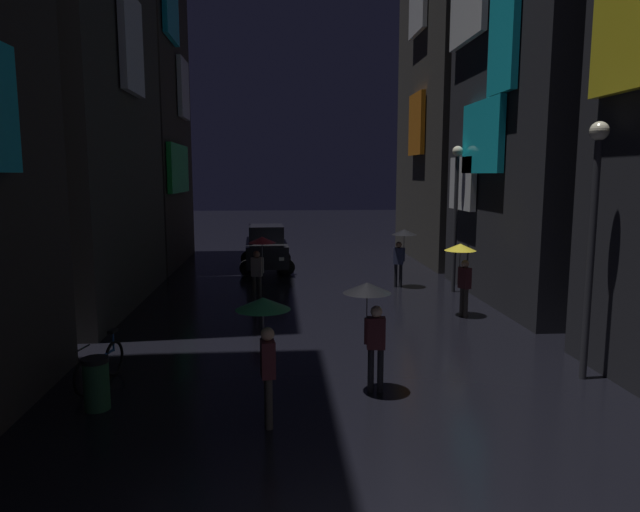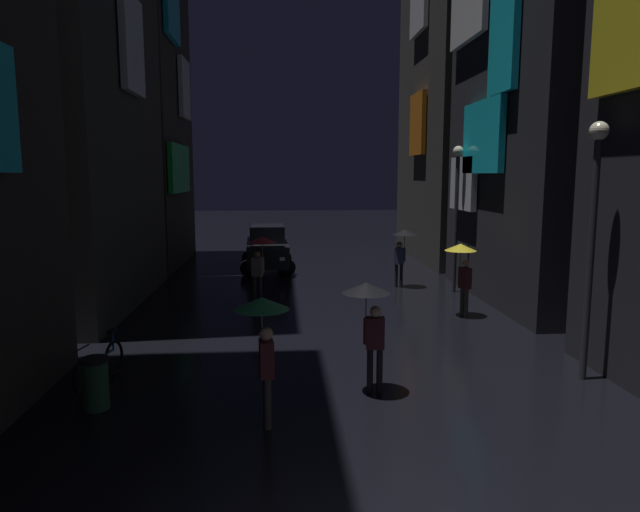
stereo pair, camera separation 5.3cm
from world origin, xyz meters
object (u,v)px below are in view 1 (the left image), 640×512
(pedestrian_far_right_red, at_px, (260,251))
(pedestrian_midstreet_left_yellow, at_px, (462,260))
(pedestrian_foreground_right_black, at_px, (402,242))
(pedestrian_foreground_left_black, at_px, (370,306))
(car_distant, at_px, (266,248))
(pedestrian_midstreet_centre_green, at_px, (265,325))
(streetlamp_right_near, at_px, (593,220))
(bicycle_parked_at_storefront, at_px, (100,365))
(trash_bin, at_px, (96,383))
(streetlamp_right_far, at_px, (456,201))

(pedestrian_far_right_red, bearing_deg, pedestrian_midstreet_left_yellow, -21.66)
(pedestrian_foreground_right_black, relative_size, pedestrian_foreground_left_black, 1.00)
(car_distant, bearing_deg, pedestrian_midstreet_centre_green, -89.01)
(car_distant, height_order, streetlamp_right_near, streetlamp_right_near)
(pedestrian_far_right_red, xyz_separation_m, pedestrian_foreground_left_black, (2.25, -7.86, 0.00))
(pedestrian_far_right_red, distance_m, pedestrian_midstreet_left_yellow, 6.24)
(pedestrian_foreground_left_black, relative_size, bicycle_parked_at_storefront, 1.19)
(car_distant, bearing_deg, bicycle_parked_at_storefront, -102.64)
(pedestrian_midstreet_left_yellow, distance_m, car_distant, 10.34)
(pedestrian_far_right_red, relative_size, pedestrian_midstreet_left_yellow, 1.00)
(pedestrian_far_right_red, distance_m, car_distant, 6.32)
(pedestrian_foreground_right_black, relative_size, streetlamp_right_near, 0.42)
(pedestrian_midstreet_left_yellow, height_order, car_distant, pedestrian_midstreet_left_yellow)
(pedestrian_foreground_right_black, height_order, trash_bin, pedestrian_foreground_right_black)
(pedestrian_foreground_right_black, height_order, car_distant, pedestrian_foreground_right_black)
(pedestrian_midstreet_centre_green, xyz_separation_m, trash_bin, (-2.96, 0.81, -1.20))
(pedestrian_midstreet_centre_green, xyz_separation_m, bicycle_parked_at_storefront, (-3.26, 2.02, -1.28))
(pedestrian_foreground_right_black, xyz_separation_m, pedestrian_far_right_red, (-5.04, -2.09, 0.00))
(pedestrian_midstreet_left_yellow, xyz_separation_m, trash_bin, (-8.43, -5.96, -1.20))
(bicycle_parked_at_storefront, bearing_deg, pedestrian_midstreet_centre_green, -31.77)
(pedestrian_midstreet_left_yellow, distance_m, trash_bin, 10.39)
(pedestrian_foreground_left_black, relative_size, streetlamp_right_far, 0.42)
(pedestrian_midstreet_left_yellow, bearing_deg, bicycle_parked_at_storefront, -151.40)
(pedestrian_foreground_right_black, distance_m, trash_bin, 12.94)
(bicycle_parked_at_storefront, distance_m, car_distant, 13.67)
(bicycle_parked_at_storefront, distance_m, streetlamp_right_far, 12.92)
(pedestrian_foreground_left_black, bearing_deg, bicycle_parked_at_storefront, 171.21)
(car_distant, xyz_separation_m, trash_bin, (-2.69, -14.54, -0.46))
(trash_bin, bearing_deg, pedestrian_midstreet_centre_green, -15.28)
(streetlamp_right_far, bearing_deg, bicycle_parked_at_storefront, -139.51)
(streetlamp_right_far, relative_size, trash_bin, 5.41)
(pedestrian_midstreet_centre_green, xyz_separation_m, streetlamp_right_near, (6.34, 1.63, 1.54))
(pedestrian_midstreet_centre_green, relative_size, pedestrian_far_right_red, 1.00)
(pedestrian_midstreet_centre_green, bearing_deg, bicycle_parked_at_storefront, 148.23)
(bicycle_parked_at_storefront, relative_size, streetlamp_right_near, 0.35)
(pedestrian_midstreet_centre_green, xyz_separation_m, pedestrian_midstreet_left_yellow, (5.47, 6.77, 0.00))
(pedestrian_far_right_red, xyz_separation_m, bicycle_parked_at_storefront, (-2.93, -7.06, -1.28))
(pedestrian_far_right_red, bearing_deg, car_distant, 89.43)
(streetlamp_right_far, bearing_deg, streetlamp_right_near, -90.00)
(pedestrian_midstreet_centre_green, relative_size, pedestrian_foreground_left_black, 1.00)
(pedestrian_midstreet_centre_green, distance_m, streetlamp_right_near, 6.73)
(car_distant, relative_size, streetlamp_right_near, 0.83)
(streetlamp_right_far, bearing_deg, pedestrian_midstreet_centre_green, -121.84)
(pedestrian_foreground_left_black, xyz_separation_m, streetlamp_right_near, (4.42, 0.41, 1.54))
(streetlamp_right_near, xyz_separation_m, trash_bin, (-9.30, -0.82, -2.74))
(pedestrian_midstreet_centre_green, bearing_deg, streetlamp_right_near, 14.41)
(pedestrian_midstreet_left_yellow, height_order, streetlamp_right_near, streetlamp_right_near)
(pedestrian_foreground_left_black, distance_m, streetlamp_right_near, 4.70)
(trash_bin, bearing_deg, streetlamp_right_near, 5.04)
(pedestrian_midstreet_centre_green, xyz_separation_m, car_distant, (-0.27, 15.35, -0.74))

